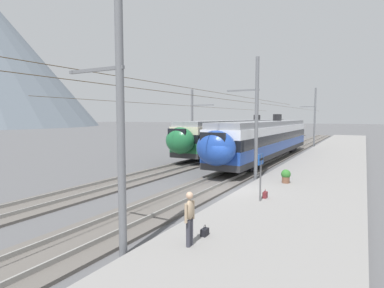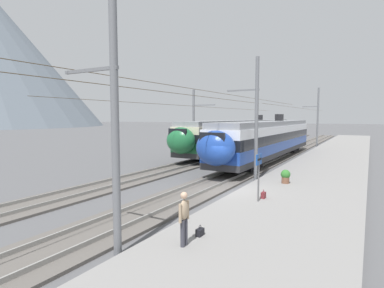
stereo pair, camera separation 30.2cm
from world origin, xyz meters
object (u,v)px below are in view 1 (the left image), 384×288
catenary_mast_east (314,117)px  handbag_near_sign (265,195)px  train_near_platform (266,138)px  passenger_walking (190,216)px  handbag_beside_passenger (205,232)px  catenary_mast_mid (255,117)px  train_far_track (244,133)px  catenary_mast_west (117,118)px  catenary_mast_far_side (194,122)px  potted_plant_platform_edge (286,175)px  platform_sign (261,167)px

catenary_mast_east → handbag_near_sign: (-31.96, -2.25, -3.85)m
train_near_platform → handbag_near_sign: 15.15m
passenger_walking → handbag_beside_passenger: 1.26m
catenary_mast_east → catenary_mast_mid: bearing=180.0°
train_far_track → passenger_walking: 31.04m
train_far_track → catenary_mast_west: bearing=-167.0°
catenary_mast_west → handbag_beside_passenger: (2.05, -1.86, -3.80)m
catenary_mast_mid → catenary_mast_west: bearing=-180.0°
catenary_mast_far_side → handbag_near_sign: bearing=-139.6°
catenary_mast_west → catenary_mast_far_side: (21.34, 9.26, -0.47)m
potted_plant_platform_edge → handbag_near_sign: bearing=178.5°
platform_sign → handbag_beside_passenger: size_ratio=6.05×
train_near_platform → platform_sign: train_near_platform is taller
catenary_mast_far_side → passenger_walking: size_ratio=23.02×
catenary_mast_west → catenary_mast_mid: (12.96, 0.00, 0.02)m
catenary_mast_west → handbag_beside_passenger: bearing=-42.2°
catenary_mast_east → potted_plant_platform_edge: bearing=-175.2°
handbag_beside_passenger → train_near_platform: bearing=10.3°
train_far_track → passenger_walking: bearing=-163.2°
train_near_platform → train_far_track: bearing=31.9°
passenger_walking → handbag_near_sign: 6.76m
catenary_mast_east → train_far_track: bearing=141.5°
train_far_track → catenary_mast_east: size_ratio=0.85×
passenger_walking → catenary_mast_mid: bearing=8.8°
train_far_track → catenary_mast_east: bearing=-38.5°
train_far_track → catenary_mast_west: (-30.80, -7.12, 1.98)m
catenary_mast_mid → potted_plant_platform_edge: (-1.12, -2.36, -3.48)m
catenary_mast_west → platform_sign: (7.15, -2.20, -2.28)m
passenger_walking → handbag_beside_passenger: bearing=-2.1°
handbag_near_sign → catenary_mast_mid: bearing=23.6°
catenary_mast_mid → catenary_mast_east: bearing=-0.0°
train_near_platform → passenger_walking: bearing=-170.3°
catenary_mast_east → handbag_beside_passenger: catenary_mast_east is taller
potted_plant_platform_edge → passenger_walking: bearing=177.2°
handbag_near_sign → catenary_mast_east: bearing=4.0°
catenary_mast_west → catenary_mast_east: catenary_mast_east is taller
passenger_walking → handbag_near_sign: passenger_walking is taller
train_near_platform → catenary_mast_mid: 9.71m
train_far_track → handbag_beside_passenger: train_far_track is taller
train_far_track → catenary_mast_far_side: size_ratio=0.85×
train_far_track → platform_sign: size_ratio=14.68×
passenger_walking → platform_sign: bearing=-3.5°
train_far_track → platform_sign: train_far_track is taller
catenary_mast_east → potted_plant_platform_edge: (-27.93, -2.35, -3.55)m
catenary_mast_east → catenary_mast_far_side: catenary_mast_east is taller
catenary_mast_west → handbag_near_sign: size_ratio=90.50×
catenary_mast_far_side → handbag_beside_passenger: (-19.29, -11.12, -3.33)m
platform_sign → handbag_near_sign: size_ratio=5.21×
catenary_mast_far_side → handbag_beside_passenger: bearing=-150.0°
train_near_platform → catenary_mast_mid: catenary_mast_mid is taller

